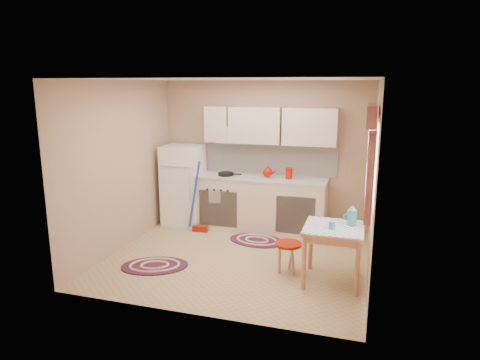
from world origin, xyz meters
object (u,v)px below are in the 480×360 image
(fridge, at_px, (184,185))
(table, at_px, (332,255))
(stool, at_px, (288,258))
(base_cabinets, at_px, (259,205))

(fridge, xyz_separation_m, table, (2.73, -1.61, -0.34))
(fridge, distance_m, stool, 2.69)
(table, distance_m, stool, 0.60)
(fridge, relative_size, base_cabinets, 0.62)
(base_cabinets, distance_m, table, 2.16)
(fridge, bearing_deg, base_cabinets, 2.11)
(fridge, height_order, base_cabinets, fridge)
(table, xyz_separation_m, stool, (-0.57, 0.09, -0.15))
(base_cabinets, xyz_separation_m, table, (1.37, -1.66, -0.08))
(fridge, height_order, table, fridge)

